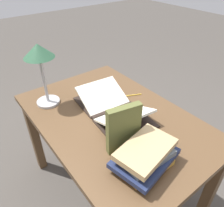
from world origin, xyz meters
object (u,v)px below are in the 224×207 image
Objects in this scene: book_stack_tall at (145,156)px; coffee_mug at (124,128)px; reading_lamp at (40,58)px; open_book at (113,108)px; pencil at (132,95)px; book_standing_upright at (124,129)px.

coffee_mug is at bearing -13.81° from book_stack_tall.
reading_lamp reaches higher than book_stack_tall.
pencil is at bearing -67.51° from open_book.
open_book is 0.23m from pencil.
book_stack_tall is 2.48× the size of pencil.
reading_lamp is at bearing 23.83° from book_standing_upright.
pencil is at bearing -36.06° from book_stack_tall.
open_book is 0.32m from book_standing_upright.
reading_lamp reaches higher than open_book.
pencil is (0.27, -0.30, -0.04)m from coffee_mug.
pencil is (0.48, -0.35, -0.06)m from book_stack_tall.
book_stack_tall is at bearing 167.27° from open_book.
coffee_mug is at bearing 163.00° from open_book.
open_book is 1.40× the size of reading_lamp.
coffee_mug is (0.07, -0.06, -0.08)m from book_standing_upright.
book_stack_tall is 3.10× the size of coffee_mug.
pencil is at bearing -48.12° from coffee_mug.
book_standing_upright reaches higher than coffee_mug.
reading_lamp is (0.60, 0.13, 0.19)m from book_standing_upright.
open_book is at bearing 107.24° from pencil.
open_book is 5.26× the size of coffee_mug.
book_stack_tall is 0.82× the size of reading_lamp.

